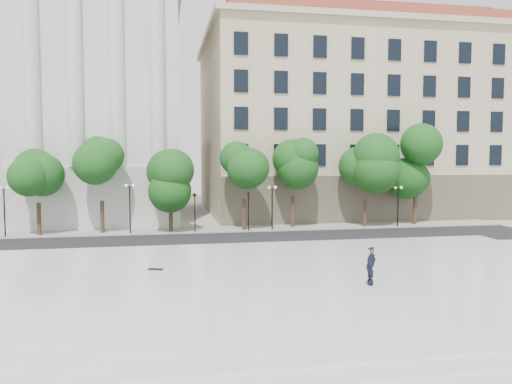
% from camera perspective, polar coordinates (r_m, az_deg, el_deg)
% --- Properties ---
extents(ground, '(160.00, 160.00, 0.00)m').
position_cam_1_polar(ground, '(23.96, -1.58, -12.69)').
color(ground, '#ACA9A3').
rests_on(ground, ground).
extents(plaza, '(44.00, 22.00, 0.45)m').
position_cam_1_polar(plaza, '(26.76, -2.60, -10.41)').
color(plaza, silver).
rests_on(plaza, ground).
extents(street, '(60.00, 8.00, 0.02)m').
position_cam_1_polar(street, '(41.41, -5.49, -5.57)').
color(street, black).
rests_on(street, ground).
extents(far_sidewalk, '(60.00, 4.00, 0.12)m').
position_cam_1_polar(far_sidewalk, '(47.31, -6.13, -4.31)').
color(far_sidewalk, '#B1ADA3').
rests_on(far_sidewalk, ground).
extents(building_west, '(31.50, 27.65, 25.60)m').
position_cam_1_polar(building_west, '(62.99, -23.12, 9.15)').
color(building_west, silver).
rests_on(building_west, ground).
extents(building_east, '(36.00, 26.15, 23.00)m').
position_cam_1_polar(building_east, '(66.08, 10.46, 7.63)').
color(building_east, beige).
rests_on(building_east, ground).
extents(traffic_light_west, '(0.88, 1.78, 4.20)m').
position_cam_1_polar(traffic_light_west, '(45.17, -7.02, -0.07)').
color(traffic_light_west, black).
rests_on(traffic_light_west, ground).
extents(traffic_light_east, '(0.80, 1.61, 4.14)m').
position_cam_1_polar(traffic_light_east, '(45.74, -0.88, -0.08)').
color(traffic_light_east, black).
rests_on(traffic_light_east, ground).
extents(person_lying, '(1.84, 1.86, 0.52)m').
position_cam_1_polar(person_lying, '(26.09, 12.92, -9.79)').
color(person_lying, black).
rests_on(person_lying, plaza).
extents(skateboard, '(0.87, 0.47, 0.09)m').
position_cam_1_polar(skateboard, '(29.37, -11.41, -8.64)').
color(skateboard, black).
rests_on(skateboard, plaza).
extents(street_trees, '(47.16, 4.72, 7.80)m').
position_cam_1_polar(street_trees, '(46.22, -4.97, 2.08)').
color(street_trees, '#382619').
rests_on(street_trees, ground).
extents(lamp_posts, '(36.79, 0.28, 4.52)m').
position_cam_1_polar(lamp_posts, '(45.60, -5.77, -0.94)').
color(lamp_posts, black).
rests_on(lamp_posts, ground).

